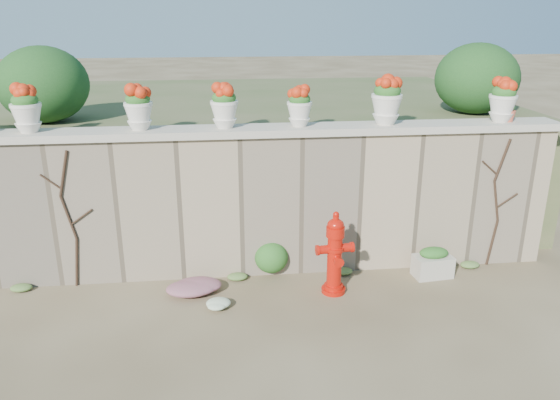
{
  "coord_description": "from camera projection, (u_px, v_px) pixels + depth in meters",
  "views": [
    {
      "loc": [
        -0.67,
        -5.37,
        3.58
      ],
      "look_at": [
        0.09,
        1.4,
        1.2
      ],
      "focal_mm": 35.0,
      "sensor_mm": 36.0,
      "label": 1
    }
  ],
  "objects": [
    {
      "name": "ground",
      "position": [
        286.0,
        338.0,
        6.28
      ],
      "size": [
        80.0,
        80.0,
        0.0
      ],
      "primitive_type": "plane",
      "color": "brown",
      "rests_on": "ground"
    },
    {
      "name": "stone_wall",
      "position": [
        270.0,
        204.0,
        7.64
      ],
      "size": [
        8.0,
        0.4,
        2.0
      ],
      "primitive_type": "cube",
      "color": "gray",
      "rests_on": "ground"
    },
    {
      "name": "wall_cap",
      "position": [
        270.0,
        130.0,
        7.3
      ],
      "size": [
        8.1,
        0.52,
        0.1
      ],
      "primitive_type": "cube",
      "color": "beige",
      "rests_on": "stone_wall"
    },
    {
      "name": "raised_fill",
      "position": [
        255.0,
        149.0,
        10.65
      ],
      "size": [
        9.0,
        6.0,
        2.0
      ],
      "primitive_type": "cube",
      "color": "#384C23",
      "rests_on": "ground"
    },
    {
      "name": "back_shrub_left",
      "position": [
        43.0,
        85.0,
        7.92
      ],
      "size": [
        1.3,
        1.3,
        1.1
      ],
      "primitive_type": "ellipsoid",
      "color": "#143814",
      "rests_on": "raised_fill"
    },
    {
      "name": "back_shrub_right",
      "position": [
        477.0,
        79.0,
        8.61
      ],
      "size": [
        1.3,
        1.3,
        1.1
      ],
      "primitive_type": "ellipsoid",
      "color": "#143814",
      "rests_on": "raised_fill"
    },
    {
      "name": "vine_left",
      "position": [
        70.0,
        218.0,
        7.16
      ],
      "size": [
        0.6,
        0.04,
        1.91
      ],
      "color": "black",
      "rests_on": "ground"
    },
    {
      "name": "vine_right",
      "position": [
        497.0,
        201.0,
        7.78
      ],
      "size": [
        0.6,
        0.04,
        1.91
      ],
      "color": "black",
      "rests_on": "ground"
    },
    {
      "name": "fire_hydrant",
      "position": [
        335.0,
        253.0,
        7.13
      ],
      "size": [
        0.49,
        0.35,
        1.14
      ],
      "rotation": [
        0.0,
        0.0,
        0.11
      ],
      "color": "#B61107",
      "rests_on": "ground"
    },
    {
      "name": "planter_box",
      "position": [
        433.0,
        263.0,
        7.68
      ],
      "size": [
        0.56,
        0.36,
        0.44
      ],
      "rotation": [
        0.0,
        0.0,
        0.11
      ],
      "color": "beige",
      "rests_on": "ground"
    },
    {
      "name": "green_shrub",
      "position": [
        274.0,
        257.0,
        7.64
      ],
      "size": [
        0.64,
        0.57,
        0.6
      ],
      "primitive_type": "ellipsoid",
      "color": "#1E5119",
      "rests_on": "ground"
    },
    {
      "name": "magenta_clump",
      "position": [
        190.0,
        286.0,
        7.22
      ],
      "size": [
        0.88,
        0.59,
        0.24
      ],
      "primitive_type": "ellipsoid",
      "color": "#AE2275",
      "rests_on": "ground"
    },
    {
      "name": "white_flowers",
      "position": [
        215.0,
        304.0,
        6.86
      ],
      "size": [
        0.45,
        0.36,
        0.16
      ],
      "primitive_type": "ellipsoid",
      "color": "white",
      "rests_on": "ground"
    },
    {
      "name": "urn_pot_0",
      "position": [
        26.0,
        109.0,
        6.86
      ],
      "size": [
        0.38,
        0.38,
        0.59
      ],
      "color": "silver",
      "rests_on": "wall_cap"
    },
    {
      "name": "urn_pot_1",
      "position": [
        138.0,
        108.0,
        7.01
      ],
      "size": [
        0.37,
        0.37,
        0.57
      ],
      "color": "silver",
      "rests_on": "wall_cap"
    },
    {
      "name": "urn_pot_2",
      "position": [
        224.0,
        106.0,
        7.12
      ],
      "size": [
        0.37,
        0.37,
        0.57
      ],
      "color": "silver",
      "rests_on": "wall_cap"
    },
    {
      "name": "urn_pot_3",
      "position": [
        299.0,
        107.0,
        7.24
      ],
      "size": [
        0.33,
        0.33,
        0.52
      ],
      "color": "silver",
      "rests_on": "wall_cap"
    },
    {
      "name": "urn_pot_4",
      "position": [
        387.0,
        100.0,
        7.34
      ],
      "size": [
        0.42,
        0.42,
        0.65
      ],
      "color": "silver",
      "rests_on": "wall_cap"
    },
    {
      "name": "urn_pot_5",
      "position": [
        503.0,
        100.0,
        7.52
      ],
      "size": [
        0.38,
        0.38,
        0.59
      ],
      "color": "silver",
      "rests_on": "wall_cap"
    },
    {
      "name": "terracotta_pot",
      "position": [
        508.0,
        113.0,
        7.59
      ],
      "size": [
        0.21,
        0.21,
        0.25
      ],
      "color": "#C4543C",
      "rests_on": "wall_cap"
    }
  ]
}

